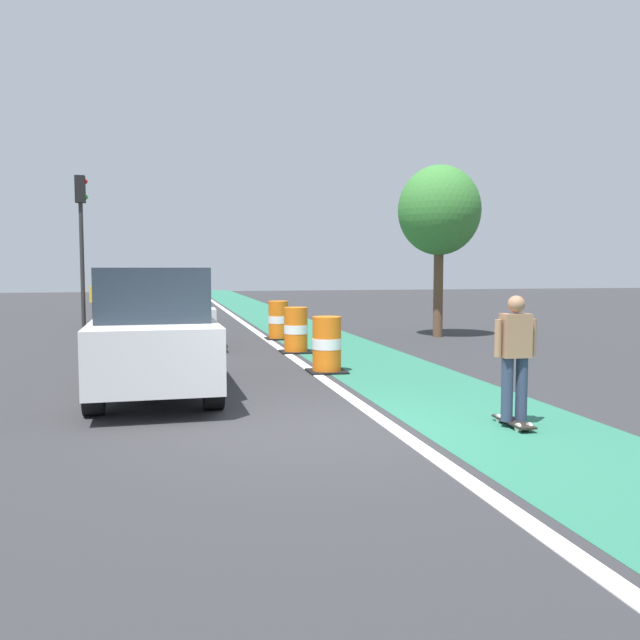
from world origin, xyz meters
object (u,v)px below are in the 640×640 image
Objects in this scene: parked_suv_nearest at (153,330)px; street_tree_sidewalk at (439,211)px; parked_sedan_second at (177,314)px; skateboarder_on_lane at (515,356)px; traffic_barrel_front at (327,345)px; parked_sedan_third at (168,302)px; pedestrian_crossing at (97,299)px; traffic_light_corner at (81,224)px; pedestrian_waiting at (95,302)px; traffic_barrel_mid at (296,331)px; traffic_barrel_back at (278,321)px.

street_tree_sidewalk is (8.01, 7.33, 2.63)m from parked_suv_nearest.
parked_sedan_second is (0.49, 6.68, -0.20)m from parked_suv_nearest.
traffic_barrel_front is (-1.28, 4.90, -0.38)m from skateboarder_on_lane.
parked_sedan_third reaches higher than traffic_barrel_front.
parked_sedan_second is 3.80× the size of traffic_barrel_front.
pedestrian_crossing is 13.30m from street_tree_sidewalk.
parked_sedan_second is at bearing -64.25° from traffic_light_corner.
traffic_light_corner is at bearing -173.53° from parked_sedan_third.
parked_sedan_second is 6.63m from pedestrian_waiting.
traffic_barrel_mid is at bearing -55.10° from traffic_light_corner.
parked_suv_nearest is 13.34m from traffic_light_corner.
traffic_barrel_mid is (-1.29, 8.03, -0.38)m from skateboarder_on_lane.
parked_sedan_third is 3.87m from traffic_light_corner.
traffic_light_corner is at bearing 100.99° from parked_suv_nearest.
street_tree_sidewalk reaches higher than pedestrian_crossing.
traffic_barrel_back is 0.68× the size of pedestrian_crossing.
traffic_light_corner is 3.17× the size of pedestrian_crossing.
parked_sedan_second is at bearing -66.82° from pedestrian_waiting.
skateboarder_on_lane is 10.83m from parked_sedan_second.
traffic_light_corner is 3.17× the size of pedestrian_waiting.
pedestrian_crossing reaches higher than traffic_barrel_front.
parked_suv_nearest is at bearing -91.24° from parked_sedan_third.
parked_sedan_second reaches higher than pedestrian_waiting.
traffic_barrel_back is 0.68× the size of pedestrian_waiting.
traffic_light_corner reaches higher than parked_suv_nearest.
skateboarder_on_lane reaches higher than traffic_barrel_back.
street_tree_sidewalk is at bearing -28.21° from pedestrian_waiting.
parked_sedan_second is at bearing 85.80° from parked_suv_nearest.
parked_sedan_second is 9.05m from pedestrian_crossing.
pedestrian_crossing is (-5.52, 13.77, 0.33)m from traffic_barrel_front.
pedestrian_crossing is (-2.56, 2.11, 0.03)m from parked_sedan_third.
traffic_barrel_back is at bearing 19.95° from parked_sedan_second.
street_tree_sidewalk is at bearing 42.47° from parked_suv_nearest.
traffic_light_corner is (-2.50, 12.87, 2.47)m from parked_suv_nearest.
pedestrian_waiting is at bearing -86.57° from pedestrian_crossing.
parked_sedan_third is 3.31m from pedestrian_crossing.
traffic_barrel_front is 0.68× the size of pedestrian_crossing.
parked_sedan_third is 3.82× the size of traffic_barrel_mid.
parked_sedan_second and parked_sedan_third have the same top height.
traffic_barrel_front is (2.96, -11.66, -0.30)m from parked_sedan_third.
street_tree_sidewalk is at bearing -37.14° from parked_sedan_third.
parked_sedan_third is 2.44m from pedestrian_waiting.
traffic_light_corner is at bearing -95.39° from pedestrian_crossing.
street_tree_sidewalk is (7.52, 0.66, 2.83)m from parked_sedan_second.
pedestrian_crossing is 0.32× the size of street_tree_sidewalk.
parked_sedan_second is at bearing 111.89° from skateboarder_on_lane.
parked_sedan_second is 0.99× the size of parked_sedan_third.
traffic_light_corner reaches higher than street_tree_sidewalk.
pedestrian_waiting is at bearing 99.43° from parked_suv_nearest.
traffic_barrel_mid and traffic_barrel_back have the same top height.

